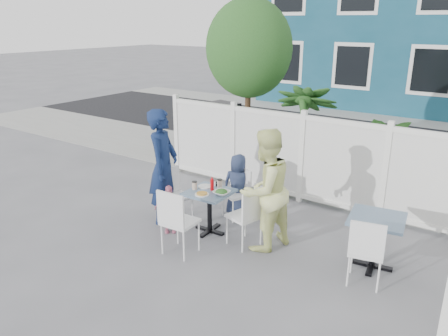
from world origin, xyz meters
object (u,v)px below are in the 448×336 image
Objects in this scene: chair_left at (174,191)px; boy at (238,185)px; utility_cabinet at (223,130)px; woman at (265,190)px; chair_near at (176,218)px; man at (163,166)px; chair_back at (240,189)px; spare_table at (376,229)px; toddler at (169,209)px; main_table at (209,201)px; chair_right at (248,212)px.

chair_left is 1.07m from boy.
utility_cabinet is 0.69× the size of woman.
boy reaches higher than chair_near.
chair_back is at bearing -71.10° from man.
chair_near is at bearing -53.00° from utility_cabinet.
boy is (2.21, -2.72, -0.08)m from utility_cabinet.
toddler reaches higher than spare_table.
spare_table is 2.42m from boy.
man reaches higher than spare_table.
main_table is 0.95m from man.
man reaches higher than boy.
chair_near reaches higher than chair_back.
chair_back is at bearing 55.23° from chair_right.
chair_back is 1.15m from woman.
chair_near is 1.62m from boy.
chair_near is (-0.68, -0.77, 0.03)m from chair_right.
utility_cabinet is 3.84m from man.
chair_right reaches higher than spare_table.
chair_left is at bearing -83.94° from man.
chair_right is 1.12m from boy.
toddler is at bearing -151.44° from man.
man is at bearing -53.66° from chair_left.
woman is 1.66× the size of boy.
woman reaches higher than chair_right.
main_table is 0.38× the size of woman.
woman is (1.78, 0.14, -0.05)m from man.
utility_cabinet reaches higher than chair_right.
spare_table is 1.55m from woman.
woman is (3.13, -3.44, 0.27)m from utility_cabinet.
utility_cabinet is 1.31× the size of chair_right.
man reaches higher than main_table.
utility_cabinet is at bearing 122.23° from main_table.
main_table is at bearing 109.51° from chair_back.
chair_left is (-0.72, 0.01, -0.01)m from main_table.
spare_table is 0.44× the size of woman.
main_table is 0.64m from toddler.
chair_back is (-2.33, 0.32, -0.08)m from spare_table.
woman reaches higher than chair_near.
main_table is 0.76× the size of chair_left.
chair_left is at bearing 80.33° from toddler.
chair_right is 1.03m from chair_near.
toddler is at bearing -165.09° from spare_table.
main_table is at bearing 97.50° from chair_left.
spare_table is 0.80× the size of chair_near.
chair_left reaches higher than toddler.
chair_back is 0.10m from boy.
chair_left is 0.50× the size of woman.
utility_cabinet is at bearing 74.29° from toddler.
utility_cabinet is 1.58× the size of toddler.
chair_back is 1.24m from toddler.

